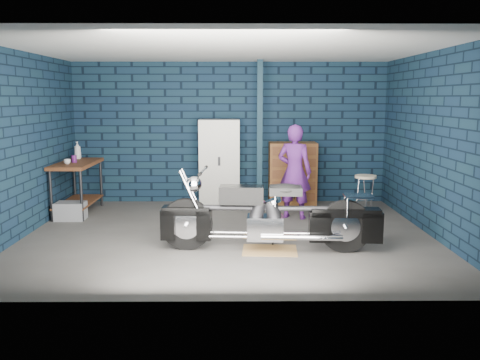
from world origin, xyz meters
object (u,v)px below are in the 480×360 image
Objects in this scene: motorcycle at (270,211)px; person at (294,172)px; shop_stool at (365,195)px; workbench at (78,188)px; tool_chest at (292,174)px; storage_bin at (71,211)px; locker at (220,162)px.

person is (0.53, 1.88, 0.25)m from motorcycle.
person is 2.33× the size of shop_stool.
workbench is 3.95m from tool_chest.
storage_bin is at bearing -175.27° from shop_stool.
locker is 2.75m from shop_stool.
workbench is 5.07m from shop_stool.
workbench is at bearing 179.07° from shop_stool.
locker is (2.46, 1.24, 0.66)m from storage_bin.
storage_bin is 5.07m from shop_stool.
motorcycle is 2.10× the size of tool_chest.
motorcycle is 1.57× the size of person.
workbench is 0.88× the size of person.
storage_bin is at bearing -153.25° from locker.
workbench is at bearing 148.60° from motorcycle.
person is 0.98× the size of locker.
workbench is at bearing -163.37° from locker.
locker is 2.37× the size of shop_stool.
storage_bin is 2.84m from locker.
shop_stool is (2.58, -0.82, -0.47)m from locker.
storage_bin is 4.07m from tool_chest.
tool_chest reaches higher than storage_bin.
person is 1.73m from locker.
storage_bin is 0.30× the size of locker.
locker is 1.37× the size of tool_chest.
workbench is at bearing -169.16° from tool_chest.
person reaches higher than shop_stool.
person is at bearing -94.79° from tool_chest.
person is at bearing -6.00° from workbench.
shop_stool is at bearing -17.69° from locker.
shop_stool is at bearing -0.93° from workbench.
person is 1.34× the size of tool_chest.
person reaches higher than workbench.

